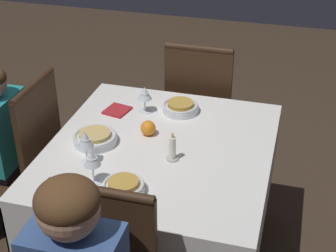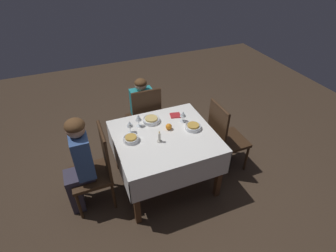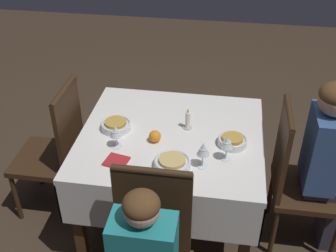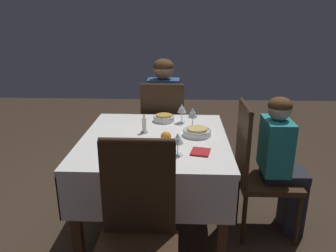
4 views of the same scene
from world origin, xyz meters
The scene contains 16 objects.
ground_plane centered at (0.00, 0.00, 0.00)m, with size 8.00×8.00×0.00m, color #3D2D21.
dining_table centered at (0.00, 0.00, 0.63)m, with size 1.12×1.03×0.74m.
chair_west centered at (-0.79, 0.02, 0.52)m, with size 0.43×0.42×0.99m.
chair_north centered at (0.00, 0.74, 0.52)m, with size 0.42×0.43×0.99m.
chair_east centered at (0.79, -0.03, 0.52)m, with size 0.43×0.42×0.99m.
person_adult_denim centered at (-0.95, 0.02, 0.66)m, with size 0.34×0.30×1.17m.
person_child_teal centered at (0.00, 0.92, 0.57)m, with size 0.30×0.33×1.04m.
bowl_west centered at (-0.37, 0.05, 0.76)m, with size 0.17×0.17×0.06m.
wine_glass_west centered at (-0.34, 0.19, 0.85)m, with size 0.07×0.07×0.15m.
bowl_north centered at (-0.05, 0.30, 0.76)m, with size 0.21×0.21×0.06m.
wine_glass_north centered at (-0.22, 0.28, 0.85)m, with size 0.07×0.07×0.16m.
bowl_east centered at (0.35, -0.01, 0.76)m, with size 0.19×0.19×0.06m.
wine_glass_east centered at (0.30, 0.17, 0.84)m, with size 0.07×0.07×0.14m.
candle_centerpiece centered at (-0.09, -0.08, 0.79)m, with size 0.06×0.06×0.14m.
orange_fruit centered at (0.09, 0.09, 0.77)m, with size 0.07×0.07×0.07m, color orange.
napkin_red_folded centered at (0.26, 0.31, 0.74)m, with size 0.15×0.14×0.01m.
Camera 2 is at (-0.83, -2.15, 2.56)m, focal length 28.00 mm.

